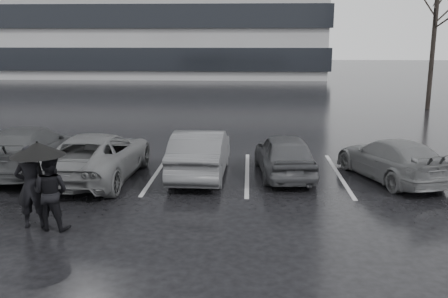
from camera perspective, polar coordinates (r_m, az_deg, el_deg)
ground at (r=13.04m, az=-0.05°, el=-5.69°), size 160.00×160.00×0.00m
car_main at (r=15.12m, az=6.93°, el=-0.64°), size 1.87×3.92×1.29m
car_west_a at (r=14.99m, az=-2.71°, el=-0.45°), size 1.59×4.32×1.41m
car_west_b at (r=15.17m, az=-14.27°, el=-0.76°), size 2.51×5.04×1.37m
car_west_c at (r=16.62m, az=-21.45°, el=-0.02°), size 2.27×4.98×1.41m
car_east at (r=15.44m, az=18.60°, el=-1.12°), size 2.97×4.49×1.21m
pedestrian_left at (r=11.66m, az=-21.16°, el=-4.05°), size 0.74×0.55×1.85m
pedestrian_right at (r=11.45m, az=-19.22°, el=-4.70°), size 0.88×0.73×1.66m
umbrella at (r=11.36m, az=-20.55°, el=0.00°), size 1.15×1.15×1.95m
stall_stripes at (r=15.48m, az=-2.53°, el=-2.71°), size 19.72×5.00×0.00m
tree_north at (r=31.13m, az=22.88°, el=12.00°), size 0.26×0.26×8.50m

